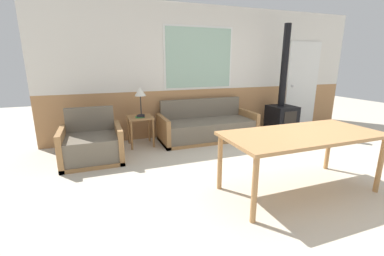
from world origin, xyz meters
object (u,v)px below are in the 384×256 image
(couch, at_px, (207,128))
(dining_table, at_px, (302,139))
(wood_stove, at_px, (282,108))
(armchair, at_px, (92,146))
(side_table, at_px, (140,122))
(table_lamp, at_px, (140,93))

(couch, height_order, dining_table, couch)
(wood_stove, bearing_deg, couch, 177.11)
(wood_stove, bearing_deg, armchair, -174.91)
(dining_table, bearing_deg, couch, 94.12)
(couch, relative_size, wood_stove, 0.84)
(armchair, bearing_deg, side_table, 23.67)
(side_table, height_order, dining_table, dining_table)
(couch, bearing_deg, dining_table, -85.88)
(couch, xyz_separation_m, table_lamp, (-1.32, 0.15, 0.76))
(couch, relative_size, side_table, 3.45)
(table_lamp, height_order, dining_table, table_lamp)
(couch, xyz_separation_m, wood_stove, (1.79, -0.09, 0.33))
(armchair, distance_m, side_table, 1.03)
(couch, height_order, armchair, armchair)
(armchair, xyz_separation_m, side_table, (0.87, 0.52, 0.20))
(couch, relative_size, table_lamp, 3.63)
(couch, height_order, table_lamp, table_lamp)
(couch, distance_m, side_table, 1.38)
(couch, distance_m, wood_stove, 1.82)
(side_table, bearing_deg, couch, -2.92)
(wood_stove, bearing_deg, table_lamp, 175.57)
(armchair, height_order, side_table, armchair)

